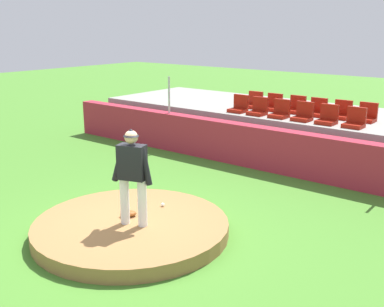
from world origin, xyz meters
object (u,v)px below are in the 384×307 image
at_px(stadium_chair_2, 280,112).
at_px(stadium_chair_3, 303,115).
at_px(stadium_chair_6, 254,103).
at_px(stadium_chair_11, 367,116).
at_px(pitcher, 132,170).
at_px(stadium_chair_0, 239,107).
at_px(stadium_chair_8, 296,108).
at_px(stadium_chair_9, 317,110).
at_px(fielding_glove, 128,214).
at_px(baseball, 163,205).
at_px(stadium_chair_4, 328,118).
at_px(stadium_chair_7, 273,105).
at_px(stadium_chair_5, 355,121).
at_px(stadium_chair_1, 258,109).
at_px(stadium_chair_10, 342,113).

relative_size(stadium_chair_2, stadium_chair_3, 1.00).
relative_size(stadium_chair_6, stadium_chair_11, 1.00).
bearing_deg(pitcher, stadium_chair_0, 87.82).
height_order(stadium_chair_6, stadium_chair_8, same).
bearing_deg(stadium_chair_11, stadium_chair_3, 33.82).
relative_size(stadium_chair_2, stadium_chair_9, 1.00).
bearing_deg(fielding_glove, pitcher, 98.88).
relative_size(baseball, stadium_chair_3, 0.15).
height_order(stadium_chair_8, stadium_chair_11, same).
height_order(pitcher, stadium_chair_11, pitcher).
distance_m(stadium_chair_3, stadium_chair_8, 1.13).
relative_size(stadium_chair_0, stadium_chair_9, 1.00).
relative_size(stadium_chair_3, stadium_chair_6, 1.00).
distance_m(stadium_chair_4, stadium_chair_8, 1.65).
height_order(stadium_chair_3, stadium_chair_8, same).
relative_size(stadium_chair_4, stadium_chair_7, 1.00).
distance_m(stadium_chair_5, stadium_chair_7, 2.95).
height_order(stadium_chair_1, stadium_chair_3, same).
height_order(stadium_chair_0, stadium_chair_2, same).
height_order(stadium_chair_7, stadium_chair_10, same).
distance_m(fielding_glove, stadium_chair_11, 7.29).
bearing_deg(stadium_chair_8, stadium_chair_7, 2.63).
xyz_separation_m(stadium_chair_0, stadium_chair_9, (2.07, 0.86, 0.00)).
relative_size(stadium_chair_4, stadium_chair_9, 1.00).
distance_m(stadium_chair_4, stadium_chair_7, 2.28).
height_order(stadium_chair_0, stadium_chair_9, same).
height_order(stadium_chair_6, stadium_chair_11, same).
distance_m(pitcher, stadium_chair_6, 7.37).
distance_m(stadium_chair_5, stadium_chair_9, 1.65).
height_order(stadium_chair_0, stadium_chair_8, same).
distance_m(stadium_chair_4, stadium_chair_11, 1.17).
bearing_deg(stadium_chair_8, fielding_glove, 91.04).
bearing_deg(stadium_chair_2, stadium_chair_1, 1.20).
bearing_deg(stadium_chair_3, stadium_chair_4, 179.20).
bearing_deg(stadium_chair_1, stadium_chair_0, -3.36).
height_order(pitcher, stadium_chair_4, pitcher).
bearing_deg(pitcher, fielding_glove, 132.36).
xyz_separation_m(stadium_chair_1, stadium_chair_3, (1.38, 0.02, 0.00)).
distance_m(stadium_chair_2, stadium_chair_5, 2.09).
distance_m(stadium_chair_2, stadium_chair_10, 1.67).
bearing_deg(stadium_chair_9, stadium_chair_8, -3.40).
bearing_deg(stadium_chair_8, stadium_chair_11, -179.77).
xyz_separation_m(stadium_chair_5, stadium_chair_7, (-2.81, 0.88, 0.00)).
bearing_deg(stadium_chair_9, stadium_chair_7, -0.23).
bearing_deg(stadium_chair_6, stadium_chair_11, -179.83).
relative_size(stadium_chair_0, stadium_chair_8, 1.00).
xyz_separation_m(stadium_chair_6, stadium_chair_9, (2.11, -0.04, 0.00)).
relative_size(fielding_glove, stadium_chair_7, 0.60).
xyz_separation_m(stadium_chair_1, stadium_chair_10, (2.09, 0.94, 0.00)).
height_order(fielding_glove, stadium_chair_10, stadium_chair_10).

